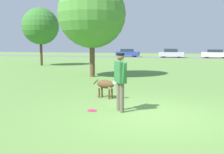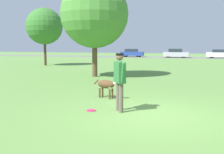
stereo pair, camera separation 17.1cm
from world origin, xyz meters
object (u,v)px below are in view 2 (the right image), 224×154
tree_far_left (44,26)px  person (120,77)px  parked_car_blue (132,53)px  parked_car_white (220,54)px  dog (107,85)px  parked_car_silver (176,53)px  tree_near_left (94,14)px  frisbee (91,110)px

tree_far_left → person: bearing=-50.9°
parked_car_blue → parked_car_white: 14.14m
dog → parked_car_silver: bearing=108.3°
tree_near_left → dog: bearing=-63.9°
person → frisbee: (-0.82, -0.19, -1.01)m
parked_car_white → frisbee: bearing=-99.8°
person → parked_car_silver: 36.10m
tree_near_left → parked_car_silver: size_ratio=1.49×
person → parked_car_white: bearing=135.8°
parked_car_white → dog: bearing=-100.6°
tree_near_left → parked_car_blue: bearing=99.9°
tree_far_left → parked_car_white: size_ratio=1.30×
frisbee → parked_car_white: 37.16m
parked_car_silver → person: bearing=-87.4°
parked_car_blue → person: bearing=-78.1°
parked_car_silver → parked_car_white: bearing=3.7°
tree_far_left → tree_near_left: (8.20, -7.15, 0.05)m
person → tree_near_left: size_ratio=0.29×
frisbee → parked_car_blue: 37.88m
parked_car_white → parked_car_silver: bearing=-177.1°
dog → parked_car_white: 35.28m
person → parked_car_silver: (-1.58, 36.07, -0.34)m
parked_car_silver → dog: bearing=-89.0°
tree_far_left → parked_car_blue: size_ratio=1.39×
dog → tree_far_left: bearing=147.5°
person → parked_car_blue: (-9.06, 36.77, -0.35)m
parked_car_blue → frisbee: bearing=-79.3°
dog → parked_car_blue: 35.94m
frisbee → tree_near_left: (-3.21, 8.08, 3.82)m
tree_near_left → parked_car_blue: 29.49m
tree_far_left → tree_near_left: tree_near_left is taller
dog → tree_far_left: tree_far_left is taller
parked_car_white → parked_car_blue: bearing=178.2°
frisbee → parked_car_blue: bearing=102.6°
dog → frisbee: bearing=-66.6°
frisbee → parked_car_silver: size_ratio=0.07×
frisbee → parked_car_white: size_ratio=0.06×
frisbee → parked_car_silver: (-0.76, 36.26, 0.68)m
frisbee → person: bearing=13.3°
tree_near_left → parked_car_white: (9.11, 28.61, -3.16)m
dog → parked_car_silver: (-0.55, 34.33, 0.20)m
dog → parked_car_blue: parked_car_blue is taller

